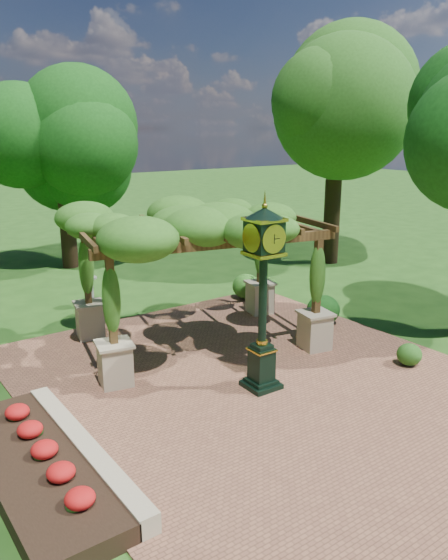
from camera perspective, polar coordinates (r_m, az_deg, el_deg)
ground at (r=12.53m, az=6.91°, el=-12.26°), size 120.00×120.00×0.00m
brick_plaza at (r=13.19m, az=3.91°, el=-10.60°), size 10.00×12.00×0.04m
border_wall at (r=10.66m, az=-14.40°, el=-16.83°), size 0.35×5.00×0.40m
flower_bed at (r=10.45m, az=-19.19°, el=-18.12°), size 1.50×5.00×0.36m
pedestal_clock at (r=12.01m, az=4.12°, el=-0.29°), size 0.87×0.87×4.27m
pergola at (r=14.51m, az=-2.72°, el=5.35°), size 7.02×5.23×3.97m
sundial at (r=18.84m, az=-13.88°, el=-1.44°), size 0.77×0.77×1.06m
shrub_front at (r=14.66m, az=18.79°, el=-7.37°), size 0.82×0.82×0.56m
shrub_mid at (r=16.94m, az=10.34°, el=-3.06°), size 1.26×1.26×0.90m
shrub_back at (r=19.17m, az=2.34°, el=-0.66°), size 1.23×1.23×0.87m
tree_north at (r=24.05m, az=-16.65°, el=13.64°), size 4.48×4.48×7.69m
tree_east_far at (r=24.42m, az=11.78°, el=16.95°), size 5.35×5.35×9.52m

